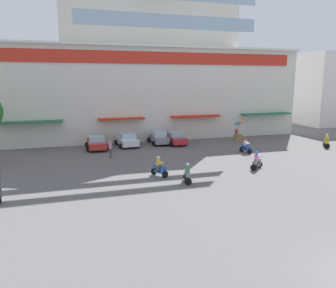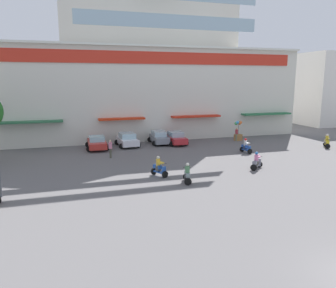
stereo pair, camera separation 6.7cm
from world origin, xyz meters
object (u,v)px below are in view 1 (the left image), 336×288
at_px(parked_car_0, 97,143).
at_px(scooter_rider_0, 246,147).
at_px(parked_car_1, 127,140).
at_px(scooter_rider_1, 187,175).
at_px(pedestrian_0, 110,148).
at_px(scooter_rider_5, 159,168).
at_px(scooter_rider_8, 257,162).
at_px(balloon_vendor_cart, 238,132).
at_px(parked_car_2, 159,137).
at_px(parked_car_3, 175,138).
at_px(scooter_rider_7, 327,142).
at_px(pedestrian_1, 236,133).

relative_size(parked_car_0, scooter_rider_0, 2.69).
height_order(parked_car_1, scooter_rider_0, scooter_rider_0).
distance_m(scooter_rider_0, scooter_rider_1, 11.86).
bearing_deg(scooter_rider_1, pedestrian_0, 114.37).
xyz_separation_m(scooter_rider_0, pedestrian_0, (-13.38, 1.81, 0.37)).
bearing_deg(scooter_rider_5, scooter_rider_8, -3.04).
distance_m(scooter_rider_0, balloon_vendor_cart, 7.05).
xyz_separation_m(parked_car_0, scooter_rider_1, (5.09, -13.88, -0.11)).
xyz_separation_m(parked_car_0, scooter_rider_8, (11.87, -12.10, -0.11)).
bearing_deg(parked_car_2, scooter_rider_1, -97.87).
bearing_deg(scooter_rider_0, parked_car_0, 156.05).
distance_m(scooter_rider_0, pedestrian_0, 13.51).
xyz_separation_m(parked_car_1, scooter_rider_0, (10.86, -6.89, -0.14)).
xyz_separation_m(parked_car_0, scooter_rider_5, (3.61, -11.66, -0.06)).
relative_size(parked_car_3, scooter_rider_7, 2.57).
bearing_deg(scooter_rider_1, scooter_rider_5, 123.64).
bearing_deg(scooter_rider_7, parked_car_3, 156.33).
bearing_deg(pedestrian_1, parked_car_0, 179.50).
relative_size(scooter_rider_5, scooter_rider_8, 1.06).
bearing_deg(parked_car_0, scooter_rider_0, -23.95).
relative_size(parked_car_0, pedestrian_1, 2.46).
bearing_deg(parked_car_3, pedestrian_1, -1.85).
distance_m(parked_car_2, scooter_rider_5, 13.14).
height_order(scooter_rider_0, pedestrian_0, pedestrian_0).
relative_size(parked_car_2, parked_car_3, 1.04).
bearing_deg(pedestrian_1, scooter_rider_5, -138.30).
bearing_deg(parked_car_3, pedestrian_0, -150.13).
bearing_deg(pedestrian_0, balloon_vendor_cart, 16.25).
distance_m(parked_car_1, scooter_rider_7, 21.89).
distance_m(parked_car_2, parked_car_3, 1.95).
bearing_deg(parked_car_0, pedestrian_0, -79.37).
bearing_deg(scooter_rider_1, pedestrian_1, 50.20).
xyz_separation_m(parked_car_3, scooter_rider_5, (-5.27, -11.76, -0.09)).
xyz_separation_m(parked_car_2, scooter_rider_1, (-2.06, -14.87, -0.14)).
bearing_deg(parked_car_1, pedestrian_1, -3.11).
xyz_separation_m(parked_car_2, scooter_rider_5, (-3.53, -12.65, -0.09)).
distance_m(scooter_rider_1, scooter_rider_7, 20.34).
bearing_deg(scooter_rider_8, pedestrian_1, 68.65).
bearing_deg(parked_car_3, scooter_rider_0, -50.24).
bearing_deg(pedestrian_0, scooter_rider_7, -5.02).
xyz_separation_m(parked_car_0, parked_car_1, (3.37, 0.57, 0.04)).
xyz_separation_m(parked_car_3, balloon_vendor_cart, (8.06, 0.08, 0.28)).
height_order(pedestrian_0, balloon_vendor_cart, balloon_vendor_cart).
xyz_separation_m(parked_car_3, scooter_rider_7, (15.18, -6.65, -0.11)).
distance_m(parked_car_0, balloon_vendor_cart, 16.94).
distance_m(scooter_rider_0, scooter_rider_7, 9.84).
bearing_deg(parked_car_1, parked_car_2, 6.33).
height_order(parked_car_0, scooter_rider_7, scooter_rider_7).
height_order(scooter_rider_7, pedestrian_0, pedestrian_0).
relative_size(parked_car_2, pedestrian_1, 2.45).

